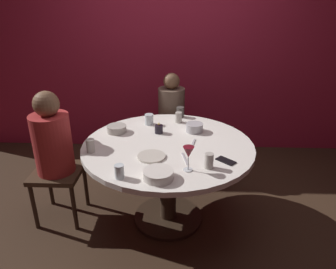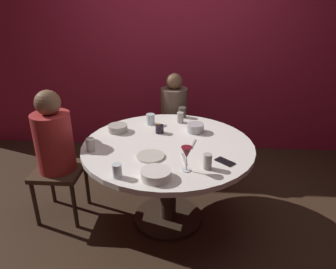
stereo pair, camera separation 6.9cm
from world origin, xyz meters
name	(u,v)px [view 1 (the left image)]	position (x,y,z in m)	size (l,w,h in m)	color
ground_plane	(168,218)	(0.00, 0.00, 0.00)	(8.00, 8.00, 0.00)	#382619
back_wall	(173,45)	(0.00, 1.55, 1.30)	(6.00, 0.10, 2.60)	maroon
dining_table	(168,160)	(0.00, 0.00, 0.59)	(1.37, 1.37, 0.74)	white
seated_diner_left	(53,144)	(-0.94, 0.00, 0.72)	(0.40, 0.40, 1.16)	#3F2D1E
seated_diner_back	(171,112)	(0.00, 0.91, 0.69)	(0.40, 0.40, 1.11)	#3F2D1E
candle_holder	(159,129)	(-0.09, 0.21, 0.78)	(0.07, 0.07, 0.09)	black
wine_glass	(188,153)	(0.15, -0.41, 0.87)	(0.08, 0.08, 0.18)	silver
dinner_plate	(151,156)	(-0.11, -0.24, 0.75)	(0.21, 0.21, 0.01)	beige
cell_phone	(226,161)	(0.43, -0.28, 0.75)	(0.07, 0.14, 0.01)	black
bowl_serving_large	(194,128)	(0.22, 0.26, 0.78)	(0.15, 0.15, 0.07)	#B7B7BC
bowl_salad_center	(158,174)	(-0.04, -0.53, 0.77)	(0.20, 0.20, 0.06)	silver
bowl_small_white	(117,129)	(-0.46, 0.22, 0.77)	(0.17, 0.17, 0.06)	#B2ADA3
cup_near_candle	(180,112)	(0.09, 0.62, 0.79)	(0.07, 0.07, 0.10)	#4C4742
cup_by_left_diner	(119,172)	(-0.29, -0.53, 0.79)	(0.06, 0.06, 0.09)	silver
cup_by_right_diner	(149,119)	(-0.19, 0.41, 0.79)	(0.08, 0.08, 0.10)	silver
cup_center_front	(209,161)	(0.30, -0.38, 0.80)	(0.06, 0.06, 0.11)	#B2ADA3
cup_far_edge	(90,146)	(-0.58, -0.17, 0.79)	(0.06, 0.06, 0.10)	#B2ADA3
cup_beside_wine	(179,117)	(0.08, 0.47, 0.79)	(0.06, 0.06, 0.10)	#B2ADA3
fork_near_plate	(193,144)	(0.20, 0.00, 0.74)	(0.02, 0.18, 0.01)	#B7B7BC
knife_near_plate	(185,159)	(0.13, -0.26, 0.74)	(0.02, 0.18, 0.01)	#B7B7BC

